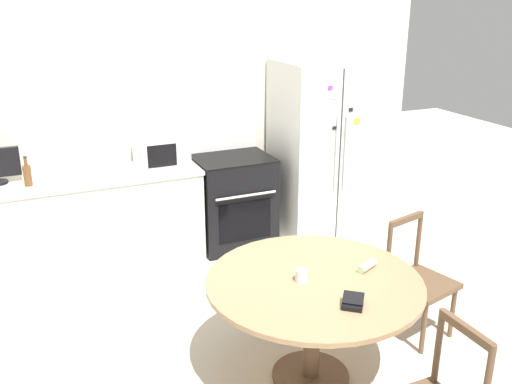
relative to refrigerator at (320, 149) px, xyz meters
The scene contains 12 objects.
ground_plane 2.71m from the refrigerator, 120.40° to the right, with size 14.00×14.00×0.00m, color beige.
back_wall 1.42m from the refrigerator, 160.71° to the left, with size 5.20×0.10×2.60m.
kitchen_counter 2.46m from the refrigerator, behind, with size 2.17×0.64×0.90m.
refrigerator is the anchor object (origin of this frame).
oven_range 1.05m from the refrigerator, behind, with size 0.74×0.68×1.08m.
microwave 1.65m from the refrigerator, behind, with size 0.46×0.38×0.29m.
counter_bottle 2.83m from the refrigerator, behind, with size 0.07×0.07×0.26m.
dining_table 2.53m from the refrigerator, 120.45° to the right, with size 1.38×1.38×0.74m.
dining_chair_right 2.09m from the refrigerator, 98.32° to the right, with size 0.51×0.51×0.90m.
candle_glass 2.54m from the refrigerator, 122.22° to the right, with size 0.08×0.08×0.08m.
folded_napkin 2.36m from the refrigerator, 112.10° to the right, with size 0.17×0.12×0.05m.
wallet 2.82m from the refrigerator, 115.79° to the right, with size 0.17×0.17×0.07m.
Camera 1 is at (-1.61, -2.75, 2.48)m, focal length 40.00 mm.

